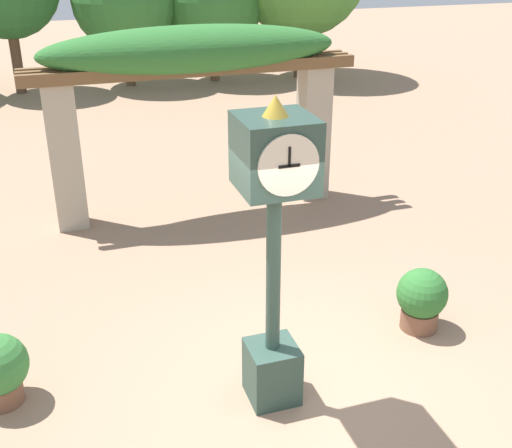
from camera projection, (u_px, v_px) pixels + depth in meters
The scene contains 4 objects.
ground_plane at pixel (313, 395), 6.32m from camera, with size 60.00×60.00×0.00m, color #9E7A60.
pedestal_clock at pixel (274, 236), 5.57m from camera, with size 0.62×0.67×2.99m.
pergola at pixel (193, 71), 9.54m from camera, with size 5.01×1.05×2.91m.
potted_plant_near_left at pixel (422, 298), 7.22m from camera, with size 0.57×0.57×0.74m.
Camera 1 is at (-2.10, -4.61, 4.18)m, focal length 45.00 mm.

